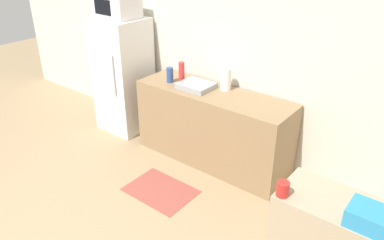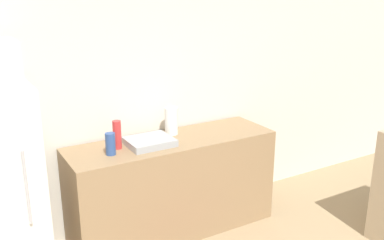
% 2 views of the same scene
% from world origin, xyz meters
% --- Properties ---
extents(wall_back, '(8.00, 0.06, 2.60)m').
position_xyz_m(wall_back, '(0.00, 2.82, 1.30)').
color(wall_back, silver).
rests_on(wall_back, ground_plane).
extents(refrigerator, '(0.66, 0.63, 1.58)m').
position_xyz_m(refrigerator, '(-1.24, 2.44, 0.79)').
color(refrigerator, white).
rests_on(refrigerator, ground_plane).
extents(microwave, '(0.54, 0.40, 0.31)m').
position_xyz_m(microwave, '(-1.24, 2.43, 1.74)').
color(microwave, white).
rests_on(microwave, refrigerator).
extents(counter, '(1.94, 0.60, 0.92)m').
position_xyz_m(counter, '(0.27, 2.47, 0.46)').
color(counter, '#937551').
rests_on(counter, ground_plane).
extents(sink_basin, '(0.40, 0.34, 0.06)m').
position_xyz_m(sink_basin, '(0.03, 2.44, 0.95)').
color(sink_basin, '#9EA3A8').
rests_on(sink_basin, counter).
extents(bottle_tall, '(0.07, 0.07, 0.25)m').
position_xyz_m(bottle_tall, '(-0.24, 2.51, 1.04)').
color(bottle_tall, red).
rests_on(bottle_tall, counter).
extents(bottle_short, '(0.08, 0.08, 0.19)m').
position_xyz_m(bottle_short, '(-0.34, 2.40, 1.01)').
color(bottle_short, '#2D4C8C').
rests_on(bottle_short, counter).
extents(basket, '(0.29, 0.21, 0.12)m').
position_xyz_m(basket, '(2.35, 1.12, 1.11)').
color(basket, '#2D8EC6').
rests_on(basket, shelf_cabinet).
extents(jar, '(0.08, 0.08, 0.10)m').
position_xyz_m(jar, '(1.81, 1.06, 1.10)').
color(jar, red).
rests_on(jar, shelf_cabinet).
extents(paper_towel_roll, '(0.12, 0.12, 0.26)m').
position_xyz_m(paper_towel_roll, '(0.34, 2.61, 1.05)').
color(paper_towel_roll, white).
rests_on(paper_towel_roll, counter).
extents(kitchen_rug, '(0.75, 0.54, 0.01)m').
position_xyz_m(kitchen_rug, '(0.20, 1.59, 0.00)').
color(kitchen_rug, '#99473D').
rests_on(kitchen_rug, ground_plane).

